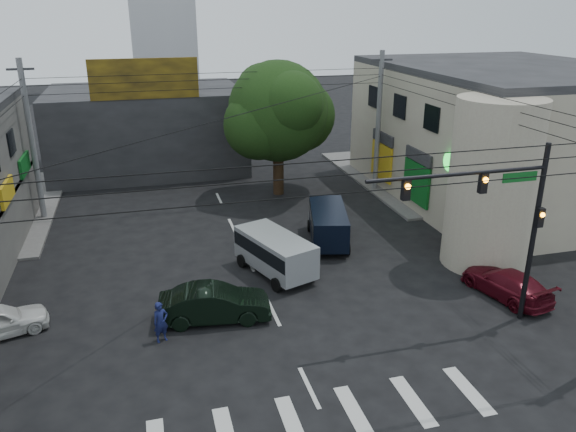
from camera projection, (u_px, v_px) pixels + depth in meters
name	position (u px, v px, depth m)	size (l,w,h in m)	color
ground	(286.00, 339.00, 21.20)	(160.00, 160.00, 0.00)	black
sidewalk_far_right	(457.00, 173.00, 41.82)	(16.00, 16.00, 0.15)	#514F4C
building_right	(505.00, 135.00, 35.92)	(14.00, 18.00, 8.00)	gray
corner_column	(492.00, 184.00, 26.08)	(4.00, 4.00, 8.00)	gray
building_far	(148.00, 129.00, 42.67)	(14.00, 10.00, 6.00)	#232326
billboard	(144.00, 79.00, 36.72)	(7.00, 0.30, 2.60)	olive
street_tree	(278.00, 112.00, 35.61)	(6.40, 6.40, 8.70)	black
traffic_gantry	(499.00, 209.00, 20.49)	(7.10, 0.35, 7.20)	black
utility_pole_far_left	(32.00, 142.00, 31.49)	(0.32, 0.32, 9.20)	#59595B
utility_pole_far_right	(378.00, 123.00, 36.59)	(0.32, 0.32, 9.20)	#59595B
dark_sedan	(215.00, 304.00, 22.23)	(4.56, 2.07, 1.45)	black
maroon_sedan	(506.00, 283.00, 24.10)	(2.56, 4.50, 1.23)	#4D0B15
silver_minivan	(275.00, 255.00, 26.03)	(3.22, 4.77, 1.89)	#A4A8AC
navy_van	(328.00, 226.00, 29.49)	(2.89, 4.96, 1.87)	black
traffic_officer	(161.00, 322.00, 20.80)	(0.69, 0.58, 1.61)	#141A48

